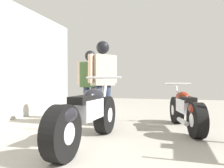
% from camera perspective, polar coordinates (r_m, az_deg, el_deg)
% --- Properties ---
extents(ground_plane, '(16.03, 16.03, 0.00)m').
position_cam_1_polar(ground_plane, '(4.13, 5.91, -12.38)').
color(ground_plane, '#9E998E').
extents(motorcycle_maroon_cruiser, '(0.65, 2.18, 1.02)m').
position_cam_1_polar(motorcycle_maroon_cruiser, '(3.34, -6.44, -7.96)').
color(motorcycle_maroon_cruiser, black).
rests_on(motorcycle_maroon_cruiser, ground_plane).
extents(motorcycle_black_naked, '(0.71, 1.91, 0.90)m').
position_cam_1_polar(motorcycle_black_naked, '(4.57, 18.16, -6.32)').
color(motorcycle_black_naked, black).
rests_on(motorcycle_black_naked, ground_plane).
extents(mechanic_in_blue, '(0.55, 0.60, 1.79)m').
position_cam_1_polar(mechanic_in_blue, '(4.80, -2.34, 2.34)').
color(mechanic_in_blue, '#2D3851').
rests_on(mechanic_in_blue, ground_plane).
extents(mechanic_with_helmet, '(0.66, 0.27, 1.67)m').
position_cam_1_polar(mechanic_with_helmet, '(5.46, -5.53, 1.41)').
color(mechanic_with_helmet, '#2D3851').
rests_on(mechanic_with_helmet, ground_plane).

